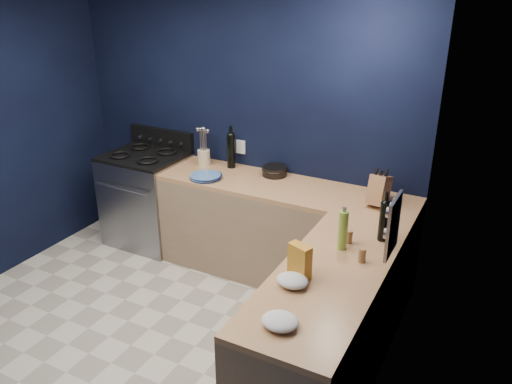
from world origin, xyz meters
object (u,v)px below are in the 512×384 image
Objects in this scene: knife_block at (379,190)px; gas_range at (148,200)px; utensil_crock at (204,158)px; crouton_bag at (300,261)px; plate_stack at (205,177)px.

gas_range is at bearing -174.49° from knife_block.
utensil_crock is 0.70× the size of crouton_bag.
plate_stack is 1.54m from knife_block.
knife_block is (1.73, -0.12, 0.04)m from utensil_crock.
knife_block reaches higher than crouton_bag.
plate_stack is at bearing -55.06° from utensil_crock.
crouton_bag is at bearing -41.14° from utensil_crock.
utensil_crock reaches higher than gas_range.
crouton_bag is (1.59, -1.39, 0.03)m from utensil_crock.
utensil_crock is (-0.21, 0.30, 0.06)m from plate_stack.
crouton_bag reaches higher than plate_stack.
plate_stack is 0.36m from utensil_crock.
utensil_crock is (0.62, 0.15, 0.51)m from gas_range.
knife_block is at bearing -3.82° from utensil_crock.
crouton_bag reaches higher than gas_range.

